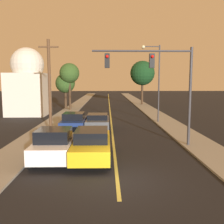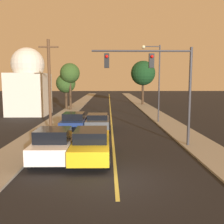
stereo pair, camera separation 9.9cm
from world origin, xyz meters
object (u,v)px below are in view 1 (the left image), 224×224
car_near_lane_front (92,144)px  tree_right_near (142,73)px  traffic_signal_mast (158,75)px  car_near_lane_second (98,121)px  utility_pole_left (50,84)px  domed_building_left (28,83)px  streetlamp_right (155,74)px  car_outer_lane_second (74,122)px  tree_left_far (65,83)px  car_outer_lane_front (55,145)px  tree_left_near (69,73)px

car_near_lane_front → tree_right_near: size_ratio=0.66×
traffic_signal_mast → car_near_lane_second: bearing=125.6°
car_near_lane_second → traffic_signal_mast: traffic_signal_mast is taller
utility_pole_left → domed_building_left: (-5.28, 11.34, -0.01)m
streetlamp_right → domed_building_left: (-14.87, 6.35, -1.04)m
car_outer_lane_second → tree_right_near: tree_right_near is taller
car_outer_lane_second → streetlamp_right: 9.85m
car_near_lane_second → streetlamp_right: bearing=33.5°
car_near_lane_second → utility_pole_left: (-3.86, -1.20, 3.27)m
tree_left_far → tree_right_near: size_ratio=0.69×
car_outer_lane_front → tree_right_near: tree_right_near is taller
domed_building_left → tree_left_far: bearing=58.1°
car_near_lane_front → utility_pole_left: bearing=118.4°
utility_pole_left → tree_left_far: size_ratio=1.41×
car_outer_lane_front → tree_left_near: size_ratio=0.59×
car_outer_lane_front → domed_building_left: bearing=110.8°
car_near_lane_front → car_outer_lane_front: 2.02m
car_near_lane_front → car_near_lane_second: size_ratio=1.22×
streetlamp_right → car_near_lane_front: bearing=-115.3°
streetlamp_right → tree_left_far: streetlamp_right is taller
car_outer_lane_front → streetlamp_right: 15.22m
domed_building_left → utility_pole_left: bearing=-65.0°
traffic_signal_mast → tree_right_near: size_ratio=0.82×
car_near_lane_second → streetlamp_right: (5.73, 3.79, 4.30)m
utility_pole_left → tree_left_far: (-1.58, 17.29, -0.07)m
traffic_signal_mast → utility_pole_left: 9.21m
tree_right_near → domed_building_left: size_ratio=0.92×
car_near_lane_second → tree_right_near: 24.67m
car_near_lane_second → tree_left_far: (-5.44, 16.08, 3.20)m
car_near_lane_second → car_outer_lane_second: (-1.99, -0.65, 0.08)m
tree_left_near → domed_building_left: domed_building_left is taller
car_near_lane_front → tree_right_near: bearing=77.1°
tree_left_near → domed_building_left: size_ratio=0.80×
tree_left_far → tree_right_near: (12.61, 6.99, 1.74)m
car_near_lane_second → streetlamp_right: size_ratio=0.54×
car_outer_lane_second → traffic_signal_mast: size_ratio=0.66×
car_outer_lane_front → tree_left_far: tree_left_far is taller
car_outer_lane_front → tree_left_near: (-2.64, 23.71, 4.51)m
tree_left_near → tree_right_near: size_ratio=0.87×
car_outer_lane_front → tree_right_near: bearing=73.9°
tree_left_far → domed_building_left: (-3.70, -5.94, 0.06)m
tree_left_far → tree_right_near: tree_right_near is taller
utility_pole_left → domed_building_left: domed_building_left is taller
streetlamp_right → utility_pole_left: bearing=-152.5°
car_outer_lane_second → tree_left_near: tree_left_near is taller
car_outer_lane_front → car_outer_lane_second: size_ratio=0.94×
car_outer_lane_front → tree_left_far: (-3.45, 24.73, 3.07)m
car_outer_lane_front → car_outer_lane_second: 8.00m
traffic_signal_mast → domed_building_left: 20.71m
car_outer_lane_second → utility_pole_left: utility_pole_left is taller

